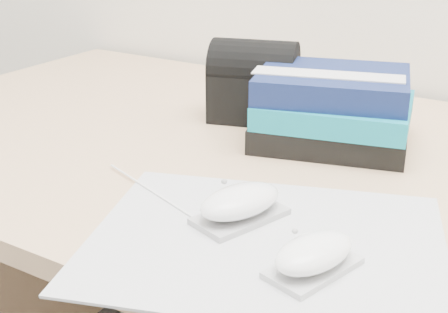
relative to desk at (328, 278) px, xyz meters
The scene contains 7 objects.
desk is the anchor object (origin of this frame).
mousepad 0.39m from the desk, 82.73° to the right, with size 0.39×0.30×0.00m, color #9A9AA2.
mouse_rear 0.38m from the desk, 91.98° to the right, with size 0.09×0.12×0.05m.
mouse_front 0.44m from the desk, 72.19° to the right, with size 0.08×0.11×0.04m.
usb_cable 0.40m from the desk, 118.79° to the right, with size 0.00×0.00×0.20m, color white.
book_stack 0.29m from the desk, 137.73° to the left, with size 0.27×0.24×0.11m.
pouch 0.36m from the desk, 162.37° to the left, with size 0.17×0.14×0.14m.
Camera 1 is at (0.32, 0.79, 1.08)m, focal length 50.00 mm.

